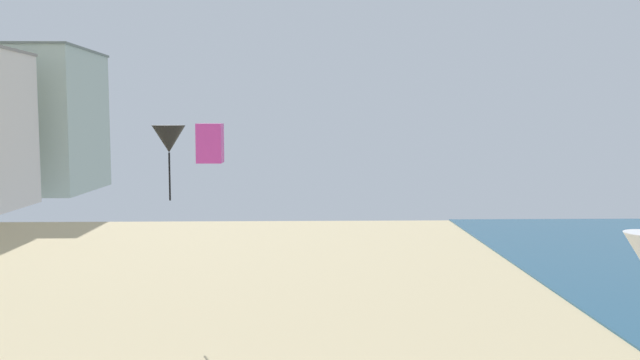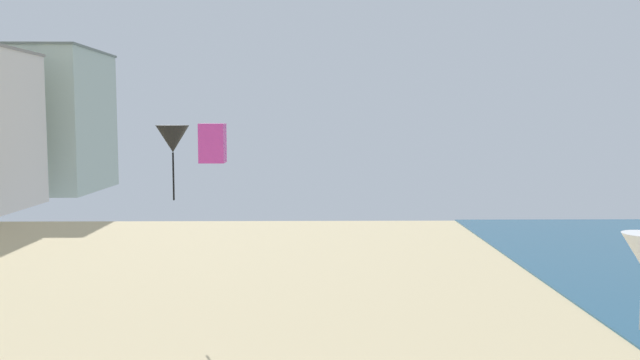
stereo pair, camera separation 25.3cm
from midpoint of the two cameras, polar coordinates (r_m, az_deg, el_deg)
boardwalk_hotel_furthest at (r=96.92m, az=-23.52°, el=4.74°), size 17.85×17.78×18.91m
kite_black_delta at (r=34.62m, az=-12.42°, el=3.48°), size 1.70×1.70×3.87m
kite_magenta_box at (r=27.96m, az=-9.02°, el=3.17°), size 1.05×1.05×1.64m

